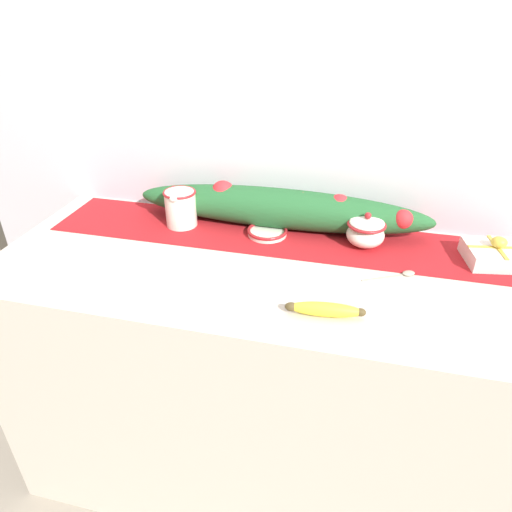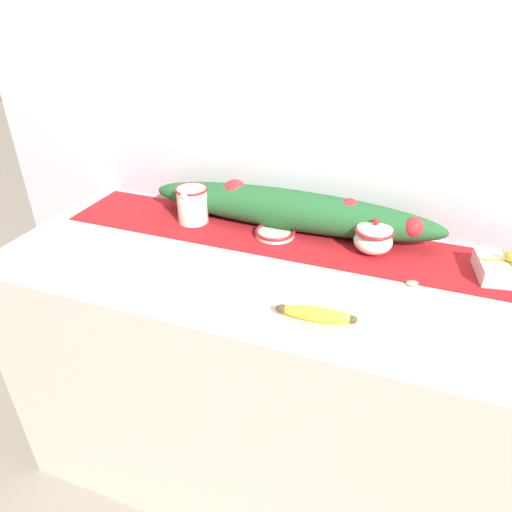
# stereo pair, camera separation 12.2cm
# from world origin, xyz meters

# --- Properties ---
(ground_plane) EXTENTS (12.00, 12.00, 0.00)m
(ground_plane) POSITION_xyz_m (0.00, 0.00, 0.00)
(ground_plane) COLOR gray
(countertop) EXTENTS (1.55, 0.63, 0.89)m
(countertop) POSITION_xyz_m (0.00, 0.00, 0.44)
(countertop) COLOR beige
(countertop) RESTS_ON ground_plane
(back_wall) EXTENTS (2.35, 0.04, 2.40)m
(back_wall) POSITION_xyz_m (0.00, 0.34, 1.20)
(back_wall) COLOR silver
(back_wall) RESTS_ON ground_plane
(table_runner) EXTENTS (1.42, 0.26, 0.00)m
(table_runner) POSITION_xyz_m (0.00, 0.18, 0.89)
(table_runner) COLOR #A8191E
(table_runner) RESTS_ON countertop
(cream_pitcher) EXTENTS (0.10, 0.12, 0.12)m
(cream_pitcher) POSITION_xyz_m (-0.31, 0.18, 0.95)
(cream_pitcher) COLOR white
(cream_pitcher) RESTS_ON countertop
(sugar_bowl) EXTENTS (0.11, 0.11, 0.11)m
(sugar_bowl) POSITION_xyz_m (0.27, 0.18, 0.94)
(sugar_bowl) COLOR white
(sugar_bowl) RESTS_ON countertop
(small_dish) EXTENTS (0.13, 0.13, 0.02)m
(small_dish) POSITION_xyz_m (-0.03, 0.17, 0.90)
(small_dish) COLOR white
(small_dish) RESTS_ON countertop
(banana) EXTENTS (0.19, 0.05, 0.04)m
(banana) POSITION_xyz_m (0.19, -0.19, 0.90)
(banana) COLOR yellow
(banana) RESTS_ON countertop
(spoon) EXTENTS (0.14, 0.08, 0.01)m
(spoon) POSITION_xyz_m (0.39, 0.04, 0.89)
(spoon) COLOR #A89E89
(spoon) RESTS_ON countertop
(napkin_stack) EXTENTS (0.15, 0.15, 0.02)m
(napkin_stack) POSITION_xyz_m (-0.65, -0.18, 0.89)
(napkin_stack) COLOR silver
(napkin_stack) RESTS_ON countertop
(gift_box) EXTENTS (0.18, 0.16, 0.08)m
(gift_box) POSITION_xyz_m (0.63, 0.17, 0.91)
(gift_box) COLOR silver
(gift_box) RESTS_ON countertop
(poinsettia_garland) EXTENTS (0.95, 0.14, 0.14)m
(poinsettia_garland) POSITION_xyz_m (-0.00, 0.24, 0.95)
(poinsettia_garland) COLOR #235B2D
(poinsettia_garland) RESTS_ON countertop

